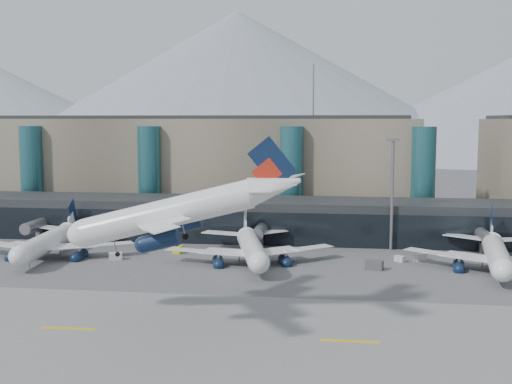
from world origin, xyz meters
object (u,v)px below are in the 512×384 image
jet_parked_right (496,245)px  veh_d (420,257)px  veh_c (374,265)px  hero_jet (190,202)px  jet_parked_left (53,234)px  jet_parked_mid (250,240)px  veh_g (400,259)px  veh_b (178,249)px  lightmast_mid (392,188)px  veh_a (115,256)px

jet_parked_right → veh_d: (-14.14, 4.93, -3.84)m
veh_c → hero_jet: bearing=-110.4°
jet_parked_left → jet_parked_right: bearing=-94.5°
jet_parked_mid → veh_c: (25.71, -4.69, -3.62)m
hero_jet → veh_d: size_ratio=14.12×
jet_parked_left → veh_d: size_ratio=14.26×
hero_jet → veh_d: bearing=50.6°
hero_jet → veh_d: hero_jet is taller
veh_d → veh_g: size_ratio=1.25×
veh_b → veh_d: veh_b is taller
lightmast_mid → jet_parked_left: lightmast_mid is taller
jet_parked_right → veh_c: 24.96m
lightmast_mid → veh_c: lightmast_mid is taller
lightmast_mid → jet_parked_left: (-74.57, -15.46, -9.77)m
veh_c → veh_d: (10.09, 9.66, -0.19)m
veh_d → veh_g: bearing=165.2°
veh_a → veh_g: veh_a is taller
lightmast_mid → jet_parked_mid: size_ratio=0.68×
veh_b → veh_d: size_ratio=1.07×
jet_parked_right → veh_a: jet_parked_right is taller
veh_a → veh_g: 60.44m
jet_parked_left → veh_b: size_ratio=13.32×
jet_parked_left → veh_a: size_ratio=13.94×
jet_parked_right → veh_a: size_ratio=13.77×
jet_parked_left → jet_parked_mid: size_ratio=1.01×
veh_g → jet_parked_right: bearing=29.4°
veh_b → veh_g: veh_b is taller
veh_a → lightmast_mid: bearing=-4.4°
veh_g → veh_c: bearing=-85.9°
lightmast_mid → hero_jet: 66.44m
jet_parked_left → veh_d: bearing=-91.0°
jet_parked_right → veh_d: jet_parked_right is taller
hero_jet → jet_parked_mid: bearing=86.2°
lightmast_mid → hero_jet: bearing=-120.2°
lightmast_mid → veh_c: (-4.71, -20.21, -13.46)m
hero_jet → veh_g: bearing=52.9°
jet_parked_left → jet_parked_right: (94.09, -0.03, -0.04)m
veh_a → veh_c: veh_c is taller
lightmast_mid → veh_a: bearing=-162.6°
veh_a → veh_g: bearing=-15.8°
lightmast_mid → jet_parked_right: bearing=-38.4°
veh_c → veh_d: veh_c is taller
jet_parked_mid → jet_parked_right: 49.94m
jet_parked_mid → veh_a: bearing=82.4°
jet_parked_left → veh_a: 16.22m
lightmast_mid → veh_g: size_ratio=11.96×
jet_parked_mid → jet_parked_right: bearing=-103.5°
jet_parked_left → veh_b: jet_parked_left is taller
jet_parked_right → veh_d: 15.46m
jet_parked_left → jet_parked_mid: (44.15, -0.06, -0.08)m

